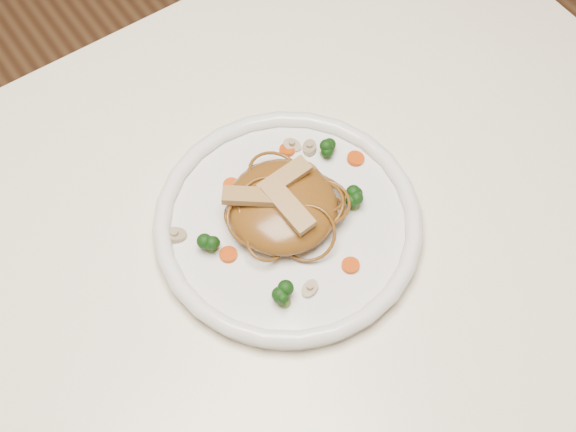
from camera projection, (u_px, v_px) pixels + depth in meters
table at (236, 317)px, 0.96m from camera, size 1.20×0.80×0.75m
plate at (288, 226)px, 0.90m from camera, size 0.39×0.39×0.02m
noodle_mound at (282, 206)px, 0.88m from camera, size 0.13×0.13×0.04m
chicken_a at (284, 178)px, 0.87m from camera, size 0.06×0.02×0.01m
chicken_b at (251, 196)px, 0.86m from camera, size 0.06×0.05×0.01m
chicken_c at (288, 206)px, 0.85m from camera, size 0.03×0.07×0.01m
broccoli_0 at (326, 147)px, 0.93m from camera, size 0.03×0.03×0.03m
broccoli_1 at (210, 242)px, 0.86m from camera, size 0.03×0.03×0.03m
broccoli_2 at (284, 298)px, 0.83m from camera, size 0.02×0.02×0.03m
broccoli_3 at (355, 199)px, 0.89m from camera, size 0.04×0.04×0.03m
carrot_0 at (287, 150)px, 0.94m from camera, size 0.02×0.02×0.00m
carrot_1 at (228, 254)px, 0.87m from camera, size 0.02×0.02×0.00m
carrot_2 at (356, 159)px, 0.93m from camera, size 0.03×0.03×0.00m
carrot_3 at (231, 186)px, 0.91m from camera, size 0.03×0.03×0.00m
carrot_4 at (351, 265)px, 0.86m from camera, size 0.03×0.03×0.00m
mushroom_0 at (310, 289)px, 0.84m from camera, size 0.03×0.03×0.01m
mushroom_1 at (310, 148)px, 0.94m from camera, size 0.03×0.03×0.01m
mushroom_2 at (175, 235)px, 0.88m from camera, size 0.04×0.04×0.01m
mushroom_3 at (292, 145)px, 0.94m from camera, size 0.03×0.03×0.01m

